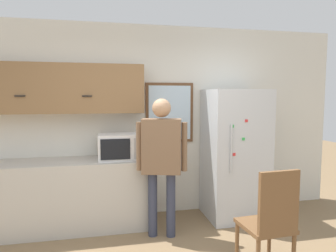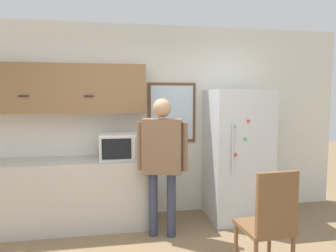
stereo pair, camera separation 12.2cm
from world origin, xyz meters
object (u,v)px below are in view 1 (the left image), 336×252
microwave (119,147)px  person (162,153)px  refrigerator (235,154)px  chair (271,218)px

microwave → person: (0.49, -0.41, -0.03)m
person → refrigerator: (1.12, 0.39, -0.13)m
microwave → chair: 2.02m
microwave → refrigerator: size_ratio=0.29×
person → chair: person is taller
person → chair: (0.86, -1.01, -0.47)m
refrigerator → microwave: bearing=179.3°
person → refrigerator: refrigerator is taller
microwave → person: bearing=-40.2°
microwave → person: 0.64m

